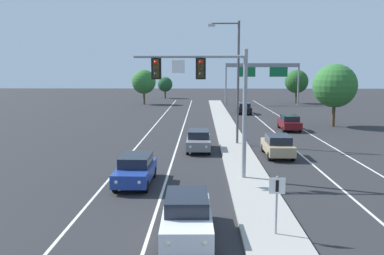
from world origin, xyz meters
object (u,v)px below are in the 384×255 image
(tree_far_left_a, at_px, (144,82))
(tree_far_left_c, at_px, (165,84))
(overhead_signal_mast, at_px, (210,87))
(street_lamp_median, at_px, (235,75))
(car_receding_black, at_px, (244,108))
(car_oncoming_grey, at_px, (199,140))
(median_sign_post, at_px, (277,197))
(highway_sign_gantry, at_px, (262,70))
(tree_far_right_b, at_px, (297,82))
(tree_far_right_a, at_px, (335,86))
(car_receding_tan, at_px, (278,145))
(car_receding_darkred, at_px, (289,122))
(car_oncoming_blue, at_px, (136,169))
(car_oncoming_white, at_px, (187,215))

(tree_far_left_a, bearing_deg, tree_far_left_c, 81.55)
(overhead_signal_mast, bearing_deg, street_lamp_median, 77.96)
(overhead_signal_mast, distance_m, car_receding_black, 36.01)
(car_oncoming_grey, xyz_separation_m, tree_far_left_c, (-7.87, 59.08, 2.28))
(car_receding_black, relative_size, tree_far_left_a, 0.71)
(median_sign_post, bearing_deg, tree_far_left_a, 102.63)
(highway_sign_gantry, bearing_deg, overhead_signal_mast, -101.66)
(median_sign_post, distance_m, tree_far_left_c, 76.33)
(overhead_signal_mast, xyz_separation_m, highway_sign_gantry, (10.45, 50.61, 0.88))
(car_receding_black, bearing_deg, tree_far_right_b, 57.87)
(street_lamp_median, relative_size, highway_sign_gantry, 0.75)
(tree_far_left_c, bearing_deg, tree_far_right_a, -63.29)
(median_sign_post, relative_size, tree_far_left_a, 0.35)
(car_receding_tan, xyz_separation_m, car_receding_darkred, (3.63, 12.96, 0.00))
(street_lamp_median, distance_m, tree_far_right_b, 45.70)
(tree_far_left_c, bearing_deg, car_oncoming_blue, -86.26)
(overhead_signal_mast, height_order, car_oncoming_blue, overhead_signal_mast)
(median_sign_post, relative_size, car_receding_darkred, 0.49)
(car_receding_tan, bearing_deg, car_receding_darkred, 74.35)
(car_receding_darkred, height_order, tree_far_right_b, tree_far_right_b)
(median_sign_post, relative_size, car_oncoming_white, 0.49)
(tree_far_right_a, bearing_deg, car_oncoming_blue, -128.10)
(car_receding_darkred, distance_m, highway_sign_gantry, 31.76)
(car_oncoming_white, bearing_deg, tree_far_left_c, 95.70)
(overhead_signal_mast, bearing_deg, car_oncoming_grey, 94.48)
(car_receding_black, height_order, tree_far_left_c, tree_far_left_c)
(car_oncoming_white, distance_m, tree_far_right_a, 34.10)
(tree_far_right_a, bearing_deg, car_receding_darkred, -151.70)
(car_receding_black, distance_m, tree_far_right_b, 22.37)
(overhead_signal_mast, height_order, tree_far_left_c, overhead_signal_mast)
(highway_sign_gantry, bearing_deg, street_lamp_median, -101.56)
(median_sign_post, xyz_separation_m, tree_far_right_b, (15.06, 62.08, 2.52))
(median_sign_post, height_order, tree_far_left_a, tree_far_left_a)
(street_lamp_median, xyz_separation_m, car_oncoming_white, (-3.31, -18.90, -4.97))
(overhead_signal_mast, bearing_deg, tree_far_right_b, 72.15)
(tree_far_right_a, bearing_deg, car_oncoming_white, -116.62)
(car_oncoming_blue, bearing_deg, car_oncoming_white, -66.39)
(car_oncoming_grey, height_order, car_receding_tan, same)
(car_oncoming_white, relative_size, car_receding_tan, 1.01)
(tree_far_left_c, relative_size, tree_far_right_a, 0.69)
(car_oncoming_grey, height_order, tree_far_left_c, tree_far_left_c)
(median_sign_post, bearing_deg, overhead_signal_mast, 106.14)
(car_receding_black, xyz_separation_m, highway_sign_gantry, (4.82, 15.32, 5.34))
(car_receding_tan, xyz_separation_m, tree_far_right_b, (12.32, 47.63, 3.29))
(tree_far_right_a, relative_size, tree_far_right_b, 1.10)
(median_sign_post, relative_size, tree_far_right_a, 0.32)
(car_receding_black, relative_size, tree_far_right_b, 0.72)
(tree_far_left_c, distance_m, tree_far_right_b, 29.23)
(tree_far_left_c, bearing_deg, median_sign_post, -81.82)
(car_oncoming_blue, distance_m, tree_far_right_b, 59.13)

